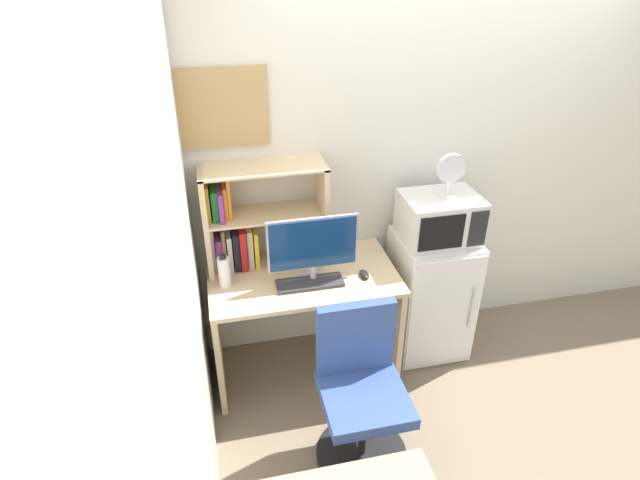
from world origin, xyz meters
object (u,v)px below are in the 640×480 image
Objects in this scene: desk_fan at (450,172)px; desk_chair at (361,398)px; water_bottle at (224,271)px; monitor at (313,247)px; wall_corkboard at (208,109)px; keyboard at (310,283)px; hutch_bookshelf at (247,221)px; computer_mouse at (364,274)px; mini_fridge at (430,294)px; microwave at (440,218)px.

desk_fan is 0.30× the size of desk_chair.
monitor is at bearing -6.53° from water_bottle.
wall_corkboard is (0.01, 0.33, 0.86)m from water_bottle.
water_bottle is at bearing 168.23° from keyboard.
hutch_bookshelf is 0.34m from water_bottle.
monitor is 5.25× the size of computer_mouse.
wall_corkboard reaches higher than water_bottle.
desk_fan is at bearing 14.87° from computer_mouse.
desk_fan reaches higher than desk_chair.
computer_mouse is at bearing 73.01° from desk_chair.
hutch_bookshelf is 0.84× the size of mini_fridge.
keyboard is at bearing 104.73° from desk_chair.
wall_corkboard is at bearing 143.62° from hutch_bookshelf.
water_bottle reaches higher than mini_fridge.
hutch_bookshelf is 1.56× the size of microwave.
desk_chair is at bearing -75.27° from keyboard.
hutch_bookshelf reaches higher than microwave.
computer_mouse is 0.73m from desk_chair.
wall_corkboard is (-1.37, 0.27, 0.39)m from desk_fan.
mini_fridge is at bearing 46.52° from desk_chair.
hutch_bookshelf is at bearing 141.91° from monitor.
mini_fridge is 1.32× the size of wall_corkboard.
mini_fridge is at bearing 15.94° from computer_mouse.
wall_corkboard is (-0.81, 0.42, 0.95)m from computer_mouse.
water_bottle is 0.23× the size of desk_chair.
mini_fridge is 1.04m from desk_chair.
monitor reaches higher than mini_fridge.
hutch_bookshelf is at bearing 172.74° from desk_fan.
computer_mouse is at bearing -163.76° from microwave.
desk_fan reaches higher than microwave.
keyboard is 0.45× the size of mini_fridge.
desk_chair is (-0.71, -0.75, -0.04)m from mini_fridge.
monitor reaches higher than keyboard.
keyboard is 1.43× the size of desk_fan.
monitor is (0.35, -0.27, -0.07)m from hutch_bookshelf.
monitor is at bearing -171.88° from mini_fridge.
mini_fridge is at bearing -90.08° from microwave.
monitor is at bearing 56.26° from keyboard.
microwave is (1.36, 0.06, 0.16)m from water_bottle.
desk_fan is 1.45m from wall_corkboard.
monitor is 0.80× the size of wall_corkboard.
hutch_bookshelf is 0.78m from computer_mouse.
water_bottle is at bearing 132.94° from desk_chair.
monitor is at bearing -172.34° from desk_fan.
computer_mouse is at bearing 1.88° from keyboard.
monitor is at bearing -37.56° from wall_corkboard.
hutch_bookshelf is 1.35m from mini_fridge.
hutch_bookshelf is at bearing 172.84° from microwave.
desk_chair is at bearing -134.75° from desk_fan.
monitor reaches higher than desk_chair.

